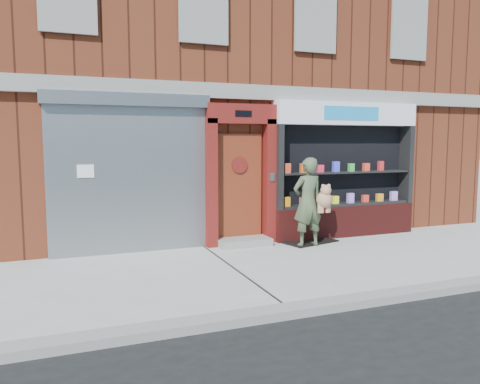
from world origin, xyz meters
TOP-DOWN VIEW (x-y plane):
  - ground at (0.00, 0.00)m, footprint 80.00×80.00m
  - curb at (0.00, -2.15)m, footprint 60.00×0.30m
  - building at (-0.00, 5.99)m, footprint 12.00×8.16m
  - shutter_bay at (-3.00, 1.93)m, footprint 3.10×0.30m
  - red_door_bay at (-0.75, 1.86)m, footprint 1.52×0.58m
  - pharmacy_bay at (1.75, 1.81)m, footprint 3.50×0.41m
  - woman at (0.47, 1.16)m, footprint 0.82×0.53m
  - doormat at (0.65, 1.55)m, footprint 1.31×1.06m

SIDE VIEW (x-z plane):
  - ground at x=0.00m, z-range 0.00..0.00m
  - doormat at x=0.65m, z-range 0.00..0.03m
  - curb at x=0.00m, z-range 0.00..0.12m
  - woman at x=0.47m, z-range 0.01..1.83m
  - pharmacy_bay at x=1.75m, z-range -0.13..2.87m
  - red_door_bay at x=-0.75m, z-range 0.01..2.91m
  - shutter_bay at x=-3.00m, z-range 0.20..3.24m
  - building at x=0.00m, z-range 0.00..8.00m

